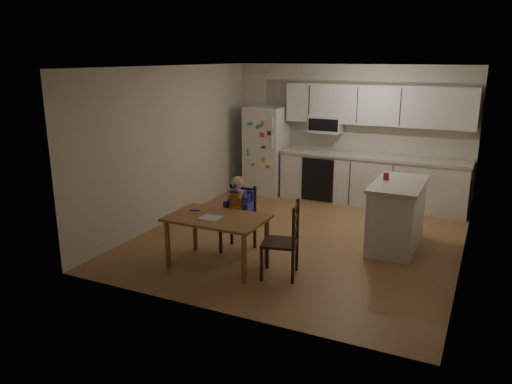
{
  "coord_description": "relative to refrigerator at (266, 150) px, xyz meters",
  "views": [
    {
      "loc": [
        2.44,
        -6.66,
        2.64
      ],
      "look_at": [
        -0.35,
        -0.83,
        0.87
      ],
      "focal_mm": 35.0,
      "sensor_mm": 36.0,
      "label": 1
    }
  ],
  "objects": [
    {
      "name": "red_cup",
      "position": [
        2.69,
        -1.81,
        0.15
      ],
      "size": [
        0.08,
        0.08,
        0.1
      ],
      "primitive_type": "cylinder",
      "color": "red",
      "rests_on": "kitchen_island"
    },
    {
      "name": "room",
      "position": [
        1.55,
        -1.67,
        0.4
      ],
      "size": [
        4.52,
        5.01,
        2.51
      ],
      "color": "#9A6E3F",
      "rests_on": "ground"
    },
    {
      "name": "chair_side",
      "position": [
        1.88,
        -3.5,
        -0.31
      ],
      "size": [
        0.51,
        0.51,
        0.95
      ],
      "rotation": [
        0.0,
        0.0,
        -1.33
      ],
      "color": "black",
      "rests_on": "ground"
    },
    {
      "name": "napkin",
      "position": [
        0.89,
        -3.66,
        -0.18
      ],
      "size": [
        0.26,
        0.23,
        0.01
      ],
      "primitive_type": "cube",
      "color": "silver",
      "rests_on": "dining_table"
    },
    {
      "name": "chair_booster",
      "position": [
        0.93,
        -2.96,
        -0.21
      ],
      "size": [
        0.42,
        0.42,
        1.07
      ],
      "rotation": [
        0.0,
        0.0,
        0.06
      ],
      "color": "black",
      "rests_on": "ground"
    },
    {
      "name": "refrigerator",
      "position": [
        0.0,
        0.0,
        0.0
      ],
      "size": [
        0.72,
        0.7,
        1.7
      ],
      "primitive_type": "cube",
      "color": "silver",
      "rests_on": "ground"
    },
    {
      "name": "kitchen_run",
      "position": [
        2.05,
        0.09,
        0.03
      ],
      "size": [
        3.37,
        0.62,
        2.15
      ],
      "color": "silver",
      "rests_on": "ground"
    },
    {
      "name": "toddler_spoon",
      "position": [
        0.54,
        -3.49,
        -0.18
      ],
      "size": [
        0.12,
        0.06,
        0.02
      ],
      "primitive_type": "cylinder",
      "rotation": [
        0.0,
        1.57,
        0.35
      ],
      "color": "#3028C7",
      "rests_on": "dining_table"
    },
    {
      "name": "kitchen_island",
      "position": [
        2.89,
        -1.9,
        -0.37
      ],
      "size": [
        0.67,
        1.28,
        0.95
      ],
      "color": "silver",
      "rests_on": "ground"
    },
    {
      "name": "dining_table",
      "position": [
        0.93,
        -3.58,
        -0.27
      ],
      "size": [
        1.24,
        0.8,
        0.66
      ],
      "color": "brown",
      "rests_on": "ground"
    }
  ]
}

